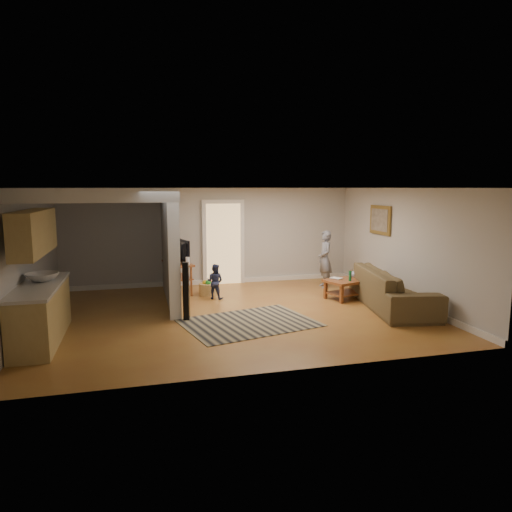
% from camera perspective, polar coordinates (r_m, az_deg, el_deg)
% --- Properties ---
extents(ground, '(7.50, 7.50, 0.00)m').
position_cam_1_polar(ground, '(9.23, -2.54, -7.22)').
color(ground, brown).
rests_on(ground, ground).
extents(room_shell, '(7.54, 6.02, 2.52)m').
position_cam_1_polar(room_shell, '(9.21, -9.65, 1.89)').
color(room_shell, '#B8B6B1').
rests_on(room_shell, ground).
extents(area_rug, '(2.71, 2.24, 0.01)m').
position_cam_1_polar(area_rug, '(8.62, -0.92, -8.32)').
color(area_rug, black).
rests_on(area_rug, ground).
extents(sofa, '(1.57, 2.91, 0.81)m').
position_cam_1_polar(sofa, '(10.13, 16.57, -6.14)').
color(sofa, '#423E21').
rests_on(sofa, ground).
extents(coffee_table, '(1.28, 0.97, 0.67)m').
position_cam_1_polar(coffee_table, '(10.65, 11.71, -3.34)').
color(coffee_table, brown).
rests_on(coffee_table, ground).
extents(tv_console, '(0.71, 1.25, 1.02)m').
position_cam_1_polar(tv_console, '(11.08, -9.67, -1.09)').
color(tv_console, brown).
rests_on(tv_console, ground).
extents(speaker_left, '(0.14, 0.14, 1.12)m').
position_cam_1_polar(speaker_left, '(8.75, -8.72, -4.40)').
color(speaker_left, black).
rests_on(speaker_left, ground).
extents(speaker_right, '(0.12, 0.12, 0.88)m').
position_cam_1_polar(speaker_right, '(11.61, -10.12, -1.85)').
color(speaker_right, black).
rests_on(speaker_right, ground).
extents(toy_basket, '(0.42, 0.42, 0.38)m').
position_cam_1_polar(toy_basket, '(10.82, -6.02, -4.06)').
color(toy_basket, olive).
rests_on(toy_basket, ground).
extents(child, '(0.39, 0.56, 1.44)m').
position_cam_1_polar(child, '(11.76, 8.53, -3.86)').
color(child, slate).
rests_on(child, ground).
extents(toddler, '(0.49, 0.47, 0.80)m').
position_cam_1_polar(toddler, '(10.47, -5.12, -5.34)').
color(toddler, '#212645').
rests_on(toddler, ground).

